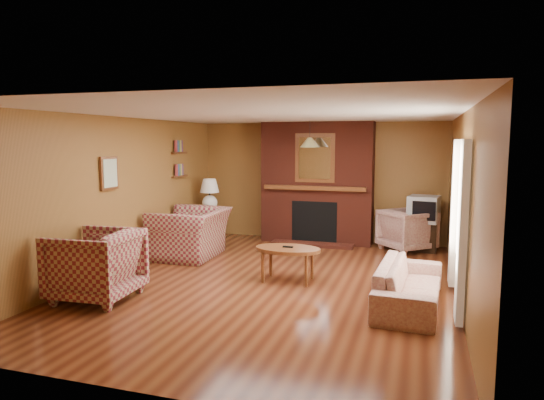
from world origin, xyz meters
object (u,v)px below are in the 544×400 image
(fireplace, at_px, (317,184))
(plaid_armchair, at_px, (96,265))
(floral_sofa, at_px, (409,284))
(crt_tv, at_px, (424,209))
(tv_stand, at_px, (423,236))
(floral_armchair, at_px, (407,230))
(coffee_table, at_px, (288,251))
(side_table, at_px, (210,226))
(table_lamp, at_px, (210,193))
(plaid_loveseat, at_px, (190,233))

(fireplace, xyz_separation_m, plaid_armchair, (-1.95, -4.35, -0.73))
(floral_sofa, relative_size, crt_tv, 2.97)
(tv_stand, bearing_deg, plaid_armchair, -129.75)
(fireplace, relative_size, tv_stand, 4.47)
(floral_sofa, bearing_deg, floral_armchair, 5.80)
(plaid_armchair, xyz_separation_m, floral_armchair, (3.72, 4.09, -0.07))
(plaid_armchair, distance_m, crt_tv, 5.78)
(fireplace, height_order, coffee_table, fireplace)
(crt_tv, bearing_deg, side_table, -175.26)
(floral_sofa, distance_m, coffee_table, 1.82)
(fireplace, xyz_separation_m, tv_stand, (2.05, -0.18, -0.91))
(table_lamp, height_order, crt_tv, table_lamp)
(table_lamp, bearing_deg, floral_sofa, -35.51)
(plaid_loveseat, height_order, side_table, plaid_loveseat)
(fireplace, bearing_deg, floral_sofa, -60.72)
(plaid_armchair, height_order, table_lamp, table_lamp)
(floral_armchair, height_order, coffee_table, floral_armchair)
(coffee_table, xyz_separation_m, tv_stand, (1.87, 2.64, -0.17))
(floral_armchair, xyz_separation_m, coffee_table, (-1.59, -2.56, 0.05))
(fireplace, height_order, plaid_loveseat, fireplace)
(floral_sofa, relative_size, tv_stand, 3.39)
(plaid_armchair, height_order, coffee_table, plaid_armchair)
(crt_tv, bearing_deg, plaid_loveseat, -156.29)
(crt_tv, bearing_deg, table_lamp, -175.26)
(floral_sofa, relative_size, coffee_table, 1.90)
(floral_sofa, height_order, coffee_table, floral_sofa)
(plaid_loveseat, xyz_separation_m, crt_tv, (3.90, 1.71, 0.36))
(plaid_armchair, distance_m, coffee_table, 2.62)
(coffee_table, relative_size, tv_stand, 1.78)
(floral_armchair, bearing_deg, crt_tv, -117.24)
(plaid_armchair, height_order, side_table, plaid_armchair)
(plaid_loveseat, height_order, table_lamp, table_lamp)
(fireplace, bearing_deg, plaid_loveseat, -134.19)
(floral_armchair, bearing_deg, tv_stand, -116.19)
(floral_sofa, distance_m, side_table, 4.91)
(plaid_loveseat, bearing_deg, floral_sofa, 66.13)
(tv_stand, relative_size, crt_tv, 0.88)
(plaid_loveseat, xyz_separation_m, side_table, (-0.25, 1.37, -0.11))
(plaid_armchair, relative_size, floral_armchair, 1.17)
(plaid_loveseat, height_order, coffee_table, plaid_loveseat)
(table_lamp, height_order, tv_stand, table_lamp)
(plaid_loveseat, xyz_separation_m, floral_armchair, (3.62, 1.64, -0.03))
(coffee_table, bearing_deg, side_table, 134.91)
(floral_armchair, bearing_deg, plaid_armchair, 95.56)
(coffee_table, height_order, crt_tv, crt_tv)
(plaid_loveseat, relative_size, table_lamp, 2.01)
(plaid_armchair, bearing_deg, floral_armchair, 134.41)
(fireplace, distance_m, side_table, 2.33)
(floral_sofa, relative_size, floral_armchair, 2.15)
(tv_stand, bearing_deg, fireplace, 178.91)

